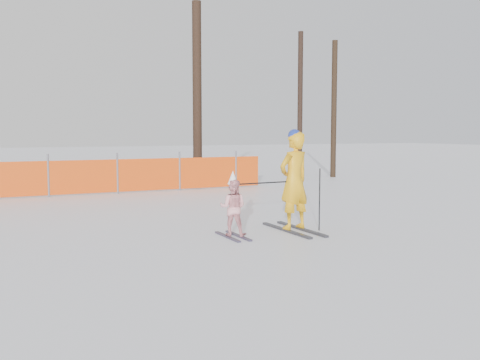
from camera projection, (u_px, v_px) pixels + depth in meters
name	position (u px, v px, depth m)	size (l,w,h in m)	color
ground	(252.00, 238.00, 9.51)	(120.00, 120.00, 0.00)	white
adult	(294.00, 180.00, 10.15)	(0.76, 1.72, 1.94)	black
child	(233.00, 207.00, 9.56)	(0.62, 1.00, 1.20)	black
ski_poles	(294.00, 192.00, 10.03)	(1.65, 0.22, 1.19)	black
tree_trunks	(252.00, 99.00, 21.10)	(6.13, 1.81, 6.68)	black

